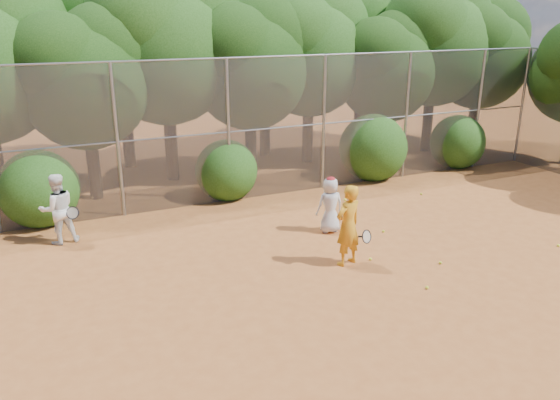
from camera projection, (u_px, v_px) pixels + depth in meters
name	position (u px, v px, depth m)	size (l,w,h in m)	color
ground	(376.00, 282.00, 10.98)	(80.00, 80.00, 0.00)	#9B5223
fence_back	(258.00, 128.00, 15.45)	(20.05, 0.09, 4.03)	gray
tree_2	(85.00, 73.00, 14.86)	(3.99, 3.47, 5.47)	black
tree_3	(166.00, 39.00, 16.44)	(4.89, 4.26, 6.70)	black
tree_4	(250.00, 59.00, 17.09)	(4.19, 3.64, 5.73)	black
tree_5	(310.00, 46.00, 18.66)	(4.51, 3.92, 6.17)	black
tree_6	(387.00, 64.00, 18.94)	(3.86, 3.36, 5.29)	black
tree_7	(435.00, 37.00, 20.17)	(4.77, 4.14, 6.53)	black
tree_8	(481.00, 49.00, 20.83)	(4.25, 3.70, 5.82)	black
tree_10	(120.00, 29.00, 17.88)	(5.15, 4.48, 7.06)	black
tree_11	(265.00, 41.00, 19.61)	(4.64, 4.03, 6.35)	black
tree_12	(363.00, 29.00, 21.76)	(5.02, 4.37, 6.88)	black
bush_0	(38.00, 185.00, 13.78)	(2.00, 2.00, 2.00)	#1D4711
bush_1	(226.00, 168.00, 15.74)	(1.80, 1.80, 1.80)	#1D4711
bush_2	(373.00, 145.00, 17.61)	(2.20, 2.20, 2.20)	#1D4711
bush_3	(458.00, 140.00, 19.01)	(1.90, 1.90, 1.90)	#1D4711
player_yellow	(348.00, 225.00, 11.48)	(0.88, 0.59, 1.78)	orange
player_teen	(330.00, 205.00, 13.29)	(0.70, 0.48, 1.41)	silver
player_white	(58.00, 209.00, 12.60)	(0.92, 0.81, 1.68)	white
ball_0	(440.00, 263.00, 11.74)	(0.07, 0.07, 0.07)	#CAD627
ball_1	(383.00, 231.00, 13.44)	(0.07, 0.07, 0.07)	#CAD627
ball_2	(427.00, 288.00, 10.68)	(0.07, 0.07, 0.07)	#CAD627
ball_3	(558.00, 245.00, 12.61)	(0.07, 0.07, 0.07)	#CAD627
ball_4	(370.00, 259.00, 11.92)	(0.07, 0.07, 0.07)	#CAD627
ball_5	(421.00, 194.00, 16.22)	(0.07, 0.07, 0.07)	#CAD627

